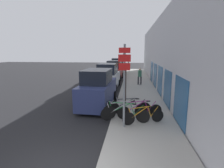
% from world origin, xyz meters
% --- Properties ---
extents(ground_plane, '(80.00, 80.00, 0.00)m').
position_xyz_m(ground_plane, '(0.00, 11.20, 0.00)').
color(ground_plane, black).
extents(sidewalk_curb, '(3.20, 32.00, 0.15)m').
position_xyz_m(sidewalk_curb, '(2.60, 14.00, 0.07)').
color(sidewalk_curb, '#9E9B93').
rests_on(sidewalk_curb, ground).
extents(building_facade, '(0.23, 32.00, 6.50)m').
position_xyz_m(building_facade, '(4.35, 13.93, 3.22)').
color(building_facade, '#BCBCC1').
rests_on(building_facade, ground).
extents(signpost, '(0.53, 0.12, 3.68)m').
position_xyz_m(signpost, '(1.68, 3.35, 2.23)').
color(signpost, gray).
rests_on(signpost, sidewalk_curb).
extents(bicycle_0, '(1.97, 0.82, 0.85)m').
position_xyz_m(bicycle_0, '(2.58, 3.82, 0.52)').
color(bicycle_0, black).
rests_on(bicycle_0, sidewalk_curb).
extents(bicycle_1, '(2.33, 0.63, 0.94)m').
position_xyz_m(bicycle_1, '(1.73, 4.07, 0.55)').
color(bicycle_1, black).
rests_on(bicycle_1, sidewalk_curb).
extents(bicycle_2, '(2.28, 1.03, 0.93)m').
position_xyz_m(bicycle_2, '(1.66, 4.36, 0.55)').
color(bicycle_2, black).
rests_on(bicycle_2, sidewalk_curb).
extents(bicycle_3, '(2.29, 0.80, 0.91)m').
position_xyz_m(bicycle_3, '(2.45, 4.53, 0.54)').
color(bicycle_3, black).
rests_on(bicycle_3, sidewalk_curb).
extents(bicycle_4, '(2.33, 0.53, 0.91)m').
position_xyz_m(bicycle_4, '(1.89, 5.00, 0.54)').
color(bicycle_4, black).
rests_on(bicycle_4, sidewalk_curb).
extents(parked_car_0, '(2.12, 4.57, 2.40)m').
position_xyz_m(parked_car_0, '(-0.17, 6.77, 1.10)').
color(parked_car_0, navy).
rests_on(parked_car_0, ground).
extents(parked_car_1, '(2.17, 4.67, 2.39)m').
position_xyz_m(parked_car_1, '(-0.29, 12.41, 1.07)').
color(parked_car_1, silver).
rests_on(parked_car_1, ground).
extents(parked_car_2, '(2.16, 4.39, 2.38)m').
position_xyz_m(parked_car_2, '(-0.23, 18.06, 1.07)').
color(parked_car_2, maroon).
rests_on(parked_car_2, ground).
extents(parked_car_3, '(2.30, 4.26, 2.47)m').
position_xyz_m(parked_car_3, '(-0.29, 23.11, 1.11)').
color(parked_car_3, '#144728').
rests_on(parked_car_3, ground).
extents(pedestrian_near, '(0.43, 0.37, 1.68)m').
position_xyz_m(pedestrian_near, '(2.80, 13.89, 1.12)').
color(pedestrian_near, '#333338').
rests_on(pedestrian_near, sidewalk_curb).
extents(street_tree, '(1.04, 0.95, 3.41)m').
position_xyz_m(street_tree, '(1.55, 6.93, 1.72)').
color(street_tree, '#3D2D23').
rests_on(street_tree, sidewalk_curb).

